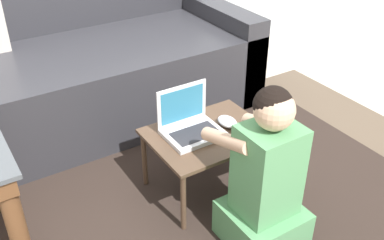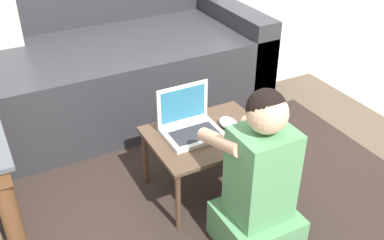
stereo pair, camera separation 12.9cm
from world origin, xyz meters
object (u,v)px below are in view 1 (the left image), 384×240
object	(u,v)px
laptop_desk	(208,139)
laptop	(191,126)
person_seated	(265,182)
computer_mouse	(228,122)
couch	(86,68)

from	to	relation	value
laptop_desk	laptop	world-z (taller)	laptop
person_seated	computer_mouse	bearing A→B (deg)	74.80
laptop_desk	person_seated	size ratio (longest dim) A/B	0.73
laptop	couch	bearing A→B (deg)	97.74
couch	computer_mouse	world-z (taller)	couch
laptop	computer_mouse	xyz separation A→B (m)	(0.18, -0.03, -0.02)
laptop_desk	computer_mouse	world-z (taller)	computer_mouse
couch	laptop_desk	world-z (taller)	couch
couch	computer_mouse	xyz separation A→B (m)	(0.31, -0.99, 0.04)
person_seated	laptop_desk	bearing A→B (deg)	90.31
couch	laptop	distance (m)	0.97
computer_mouse	person_seated	xyz separation A→B (m)	(-0.11, -0.40, -0.03)
laptop_desk	laptop	xyz separation A→B (m)	(-0.07, 0.04, 0.07)
laptop_desk	person_seated	bearing A→B (deg)	-89.69
couch	laptop	xyz separation A→B (m)	(0.13, -0.96, 0.06)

